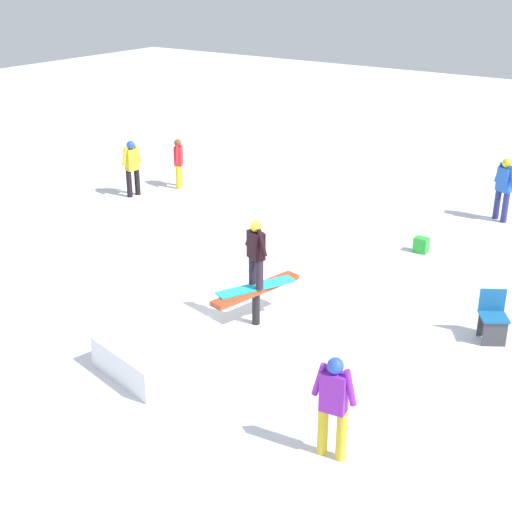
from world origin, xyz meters
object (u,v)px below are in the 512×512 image
object	(u,v)px
folding_chair	(493,318)
backpack_on_snow	(421,245)
bystander_blue	(504,186)
loose_snowboard_white	(390,380)
rail_feature	(256,294)
bystander_purple	(334,402)
main_rider_on_rail	(256,256)
bystander_yellow	(132,165)
bystander_red	(179,161)

from	to	relation	value
folding_chair	backpack_on_snow	xyz separation A→B (m)	(2.98, 2.52, -0.24)
bystander_blue	loose_snowboard_white	world-z (taller)	bystander_blue
rail_feature	bystander_purple	distance (m)	3.78
rail_feature	main_rider_on_rail	distance (m)	0.72
folding_chair	main_rider_on_rail	bearing A→B (deg)	174.42
bystander_purple	bystander_yellow	size ratio (longest dim) A/B	0.97
rail_feature	bystander_yellow	distance (m)	8.07
bystander_purple	bystander_yellow	distance (m)	11.81
main_rider_on_rail	bystander_blue	distance (m)	8.09
backpack_on_snow	bystander_red	bearing A→B (deg)	-3.54
folding_chair	backpack_on_snow	world-z (taller)	folding_chair
loose_snowboard_white	bystander_red	bearing A→B (deg)	128.38
rail_feature	bystander_purple	world-z (taller)	bystander_purple
loose_snowboard_white	folding_chair	xyz separation A→B (m)	(2.15, -0.84, 0.40)
bystander_purple	folding_chair	world-z (taller)	bystander_purple
bystander_purple	bystander_blue	xyz separation A→B (m)	(10.28, 1.03, 0.05)
backpack_on_snow	folding_chair	bearing A→B (deg)	131.27
bystander_blue	backpack_on_snow	bearing A→B (deg)	105.81
bystander_purple	loose_snowboard_white	world-z (taller)	bystander_purple
bystander_purple	bystander_yellow	xyz separation A→B (m)	(6.53, 9.84, 0.02)
folding_chair	backpack_on_snow	distance (m)	3.91
main_rider_on_rail	backpack_on_snow	world-z (taller)	main_rider_on_rail
bystander_purple	loose_snowboard_white	xyz separation A→B (m)	(2.09, 0.13, -0.82)
main_rider_on_rail	loose_snowboard_white	xyz separation A→B (m)	(-0.33, -2.76, -1.29)
bystander_yellow	bystander_purple	bearing A→B (deg)	-115.30
main_rider_on_rail	bystander_red	bearing A→B (deg)	75.54
bystander_blue	backpack_on_snow	world-z (taller)	bystander_blue
rail_feature	bystander_purple	xyz separation A→B (m)	(-2.42, -2.89, 0.24)
main_rider_on_rail	loose_snowboard_white	distance (m)	3.07
loose_snowboard_white	backpack_on_snow	xyz separation A→B (m)	(5.13, 1.68, 0.16)
main_rider_on_rail	folding_chair	distance (m)	4.13
main_rider_on_rail	backpack_on_snow	xyz separation A→B (m)	(4.81, -1.08, -1.13)
bystander_yellow	backpack_on_snow	size ratio (longest dim) A/B	4.47
loose_snowboard_white	folding_chair	bearing A→B (deg)	49.08
bystander_purple	main_rider_on_rail	bearing A→B (deg)	-47.53
rail_feature	main_rider_on_rail	size ratio (longest dim) A/B	1.31
backpack_on_snow	bystander_yellow	bearing A→B (deg)	6.02
rail_feature	bystander_yellow	bearing A→B (deg)	71.60
rail_feature	bystander_red	xyz separation A→B (m)	(5.41, 6.42, 0.19)
bystander_red	folding_chair	xyz separation A→B (m)	(-3.59, -10.02, -0.36)
bystander_red	loose_snowboard_white	world-z (taller)	bystander_red
rail_feature	backpack_on_snow	distance (m)	4.94
backpack_on_snow	rail_feature	bearing A→B (deg)	78.38
main_rider_on_rail	backpack_on_snow	distance (m)	5.05
bystander_yellow	main_rider_on_rail	bearing A→B (deg)	-112.35
main_rider_on_rail	bystander_yellow	world-z (taller)	main_rider_on_rail
loose_snowboard_white	folding_chair	distance (m)	2.35
bystander_blue	folding_chair	xyz separation A→B (m)	(-6.04, -1.74, -0.47)
rail_feature	bystander_blue	world-z (taller)	bystander_blue
bystander_yellow	folding_chair	distance (m)	10.80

